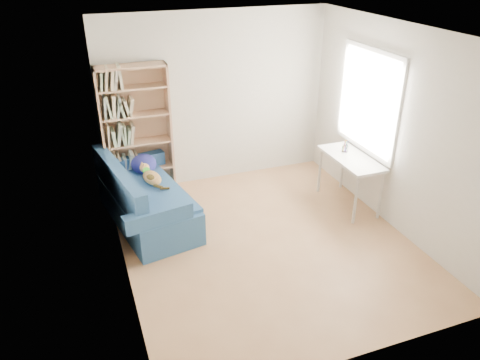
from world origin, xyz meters
The scene contains 6 objects.
ground centered at (0.00, 0.00, 0.00)m, with size 4.00×4.00×0.00m, color #A9754C.
room_shell centered at (0.10, 0.03, 1.64)m, with size 3.54×4.04×2.62m.
sofa centered at (-1.35, 1.03, 0.33)m, with size 1.16×1.93×0.88m.
bookshelf centered at (-1.25, 1.83, 0.90)m, with size 0.98×0.30×1.96m.
desk centered at (1.48, 0.49, 0.66)m, with size 0.49×1.08×0.75m.
pen_cup centered at (1.50, 0.70, 0.81)m, with size 0.09×0.09×0.17m.
Camera 1 is at (-2.03, -4.55, 3.42)m, focal length 35.00 mm.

